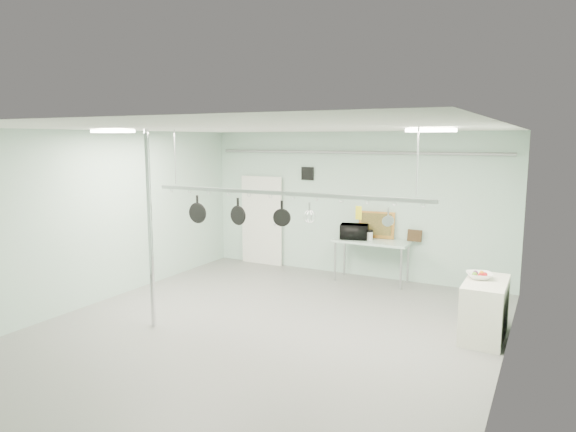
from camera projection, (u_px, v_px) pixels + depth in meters
The scene contains 25 objects.
floor at pixel (262, 332), 8.16m from camera, with size 8.00×8.00×0.00m, color gray.
ceiling at pixel (260, 129), 7.68m from camera, with size 7.00×8.00×0.02m, color silver.
back_wall at pixel (352, 204), 11.41m from camera, with size 7.00×0.02×3.20m, color #AACCBD.
right_wall at pixel (505, 257), 6.32m from camera, with size 0.02×8.00×3.20m, color #AACCBD.
door at pixel (262, 221), 12.51m from camera, with size 1.10×0.10×2.20m, color silver.
wall_vent at pixel (307, 174), 11.80m from camera, with size 0.30×0.04×0.30m, color black.
conduit_pipe at pixel (352, 152), 11.16m from camera, with size 0.07×0.07×6.60m, color gray.
chrome_pole at pixel (150, 230), 8.17m from camera, with size 0.08×0.08×3.20m, color silver.
prep_table at pixel (372, 244), 10.91m from camera, with size 1.60×0.70×0.91m.
side_cabinet at pixel (485, 309), 7.87m from camera, with size 0.60×1.20×0.90m, color white.
pot_rack at pixel (282, 191), 8.00m from camera, with size 4.80×0.06×1.00m.
light_panel_left at pixel (113, 131), 7.99m from camera, with size 0.65×0.30×0.05m, color white.
light_panel_right at pixel (431, 130), 7.11m from camera, with size 0.65×0.30×0.05m, color white.
microwave at pixel (354, 232), 11.03m from camera, with size 0.58×0.39×0.32m, color black.
coffee_canister at pixel (370, 236), 10.91m from camera, with size 0.14×0.14×0.18m, color silver.
painting_large at pixel (377, 225), 11.12m from camera, with size 0.78×0.05×0.58m, color #CD8237.
painting_small at pixel (415, 236), 10.76m from camera, with size 0.30×0.04×0.25m, color #362413.
fruit_bowl at pixel (479, 276), 7.93m from camera, with size 0.39×0.39×0.09m, color white.
skillet_left at pixel (197, 209), 8.81m from camera, with size 0.35×0.06×0.49m, color black, non-canonical shape.
skillet_mid at pixel (238, 211), 8.43m from camera, with size 0.32×0.06×0.45m, color black, non-canonical shape.
skillet_right at pixel (282, 213), 8.05m from camera, with size 0.28×0.06×0.39m, color black, non-canonical shape.
whisk at pixel (309, 213), 7.82m from camera, with size 0.18×0.18×0.33m, color #B8B9BD, non-canonical shape.
grater at pixel (359, 213), 7.45m from camera, with size 0.09×0.02×0.22m, color gold, non-canonical shape.
saucepan at pixel (388, 217), 7.25m from camera, with size 0.15×0.09×0.27m, color silver, non-canonical shape.
fruit_cluster at pixel (479, 273), 7.92m from camera, with size 0.24×0.24×0.09m, color #B21013, non-canonical shape.
Camera 1 is at (3.98, -6.71, 3.04)m, focal length 32.00 mm.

